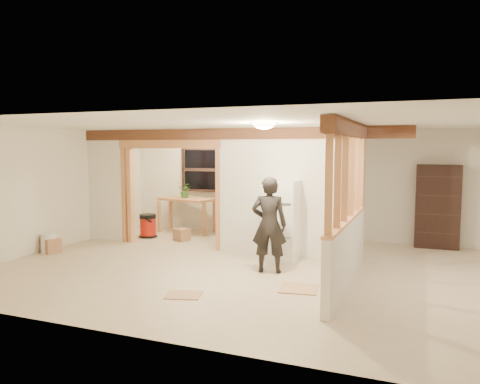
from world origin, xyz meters
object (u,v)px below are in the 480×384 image
at_px(woman, 269,225).
at_px(bookshelf, 438,207).
at_px(refrigerator, 281,220).
at_px(work_table, 187,215).
at_px(shop_vac, 148,226).

height_order(woman, bookshelf, bookshelf).
height_order(refrigerator, bookshelf, bookshelf).
xyz_separation_m(refrigerator, work_table, (-3.02, 1.91, -0.32)).
bearing_deg(woman, work_table, -53.65).
xyz_separation_m(woman, bookshelf, (2.68, 3.12, 0.06)).
bearing_deg(shop_vac, bookshelf, 10.99).
distance_m(refrigerator, bookshelf, 3.52).
xyz_separation_m(woman, shop_vac, (-3.62, 1.90, -0.54)).
distance_m(woman, bookshelf, 4.12).
xyz_separation_m(refrigerator, bookshelf, (2.74, 2.19, 0.13)).
bearing_deg(woman, refrigerator, -97.19).
height_order(shop_vac, bookshelf, bookshelf).
xyz_separation_m(shop_vac, bookshelf, (6.30, 1.22, 0.60)).
distance_m(refrigerator, woman, 0.93).
bearing_deg(work_table, bookshelf, 14.80).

